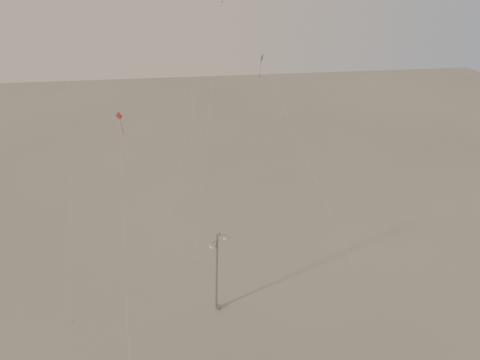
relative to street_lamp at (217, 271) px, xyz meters
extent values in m
plane|color=#9F9684|center=(-0.59, -1.12, -4.35)|extent=(160.00, 160.00, 0.00)
cylinder|color=gray|center=(-0.08, 0.02, -4.20)|extent=(0.44, 0.44, 0.30)
cylinder|color=gray|center=(-0.08, 0.02, -0.34)|extent=(0.51, 0.18, 8.02)
cylinder|color=gray|center=(0.26, 0.02, 3.72)|extent=(0.14, 0.14, 0.18)
cylinder|color=gray|center=(0.51, 0.04, 3.57)|extent=(0.50, 0.11, 0.07)
cylinder|color=gray|center=(0.75, 0.06, 3.42)|extent=(0.06, 0.06, 0.30)
ellipsoid|color=#B6B6B1|center=(0.75, 0.06, 3.27)|extent=(0.52, 0.52, 0.18)
cylinder|color=gray|center=(-0.03, -0.08, 3.12)|extent=(0.59, 0.26, 0.07)
cylinder|color=gray|center=(-0.31, -0.18, 2.92)|extent=(0.06, 0.06, 0.40)
ellipsoid|color=#B6B6B1|center=(-0.31, -0.18, 2.72)|extent=(0.52, 0.52, 0.18)
cylinder|color=beige|center=(-10.66, 8.00, 13.01)|extent=(3.25, 15.53, 34.62)
cylinder|color=gray|center=(-12.27, 0.24, -4.30)|extent=(0.06, 0.06, 0.10)
cylinder|color=beige|center=(-2.15, 6.72, 7.93)|extent=(7.96, 10.32, 24.47)
cylinder|color=gray|center=(-6.12, 1.57, -4.30)|extent=(0.06, 0.06, 0.10)
cylinder|color=beige|center=(1.09, 12.16, 13.72)|extent=(6.15, 12.20, 36.05)
cylinder|color=gray|center=(-1.98, 6.07, -4.30)|extent=(0.06, 0.06, 0.10)
cube|color=maroon|center=(-7.45, 9.22, 10.17)|extent=(0.66, 0.49, 0.79)
cylinder|color=maroon|center=(-7.39, 9.36, 9.14)|extent=(0.11, 0.21, 1.37)
cylinder|color=beige|center=(-7.14, 1.69, 2.93)|extent=(0.64, 15.06, 14.48)
cube|color=#2A2423|center=(5.77, 13.60, 13.74)|extent=(0.30, 0.86, 0.81)
cylinder|color=#2A2423|center=(5.63, 13.56, 12.65)|extent=(0.22, 0.09, 1.45)
cylinder|color=beige|center=(9.65, 7.84, 4.72)|extent=(7.78, 11.54, 18.05)
cylinder|color=gray|center=(13.54, 2.08, -4.30)|extent=(0.06, 0.06, 0.10)
cylinder|color=beige|center=(-1.06, 16.56, 13.05)|extent=(0.48, 0.15, 34.70)
cylinder|color=gray|center=(-1.29, 16.49, -4.30)|extent=(0.06, 0.06, 0.10)
camera|label=1|loc=(-1.19, -22.60, 21.39)|focal=28.00mm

